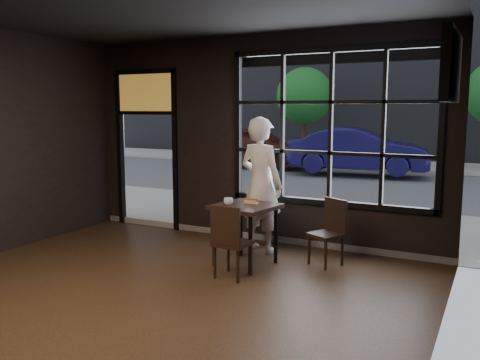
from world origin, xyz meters
The scene contains 15 objects.
floor centered at (0.00, 0.00, -0.01)m, with size 6.00×7.00×0.02m, color black.
wall_right centered at (3.00, 0.00, 1.60)m, with size 0.04×7.00×3.20m, color black.
window_frame centered at (1.20, 3.50, 1.80)m, with size 3.06×0.12×2.28m, color black.
stained_transom centered at (-2.10, 3.50, 2.35)m, with size 1.20×0.06×0.70m, color orange.
street_asphalt centered at (0.00, 24.00, -0.02)m, with size 60.00×41.00×0.04m, color #545456.
cafe_table centered at (0.45, 2.26, 0.41)m, with size 0.76×0.76×0.82m, color black.
chair_near centered at (0.54, 1.73, 0.46)m, with size 0.40×0.40×0.92m, color black.
chair_window centered at (1.41, 2.74, 0.44)m, with size 0.38×0.38×0.88m, color black.
man centered at (0.35, 2.96, 0.98)m, with size 0.71×0.47×1.96m, color silver.
hotdog centered at (0.48, 2.38, 0.84)m, with size 0.20×0.08×0.06m, color tan, non-canonical shape.
cup centered at (0.26, 2.14, 0.86)m, with size 0.12×0.12×0.10m, color silver.
tv centered at (2.93, 1.76, 2.47)m, with size 0.13×1.16×0.68m, color black.
navy_car centered at (-0.49, 11.87, 0.79)m, with size 1.46×4.19×1.38m, color #120F43.
maroon_car centered at (-4.30, 12.45, 0.78)m, with size 1.60×3.98×1.36m, color #491714.
tree_left centered at (-3.30, 14.65, 2.53)m, with size 2.11×2.11×3.60m.
Camera 1 is at (3.41, -3.63, 2.08)m, focal length 38.00 mm.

